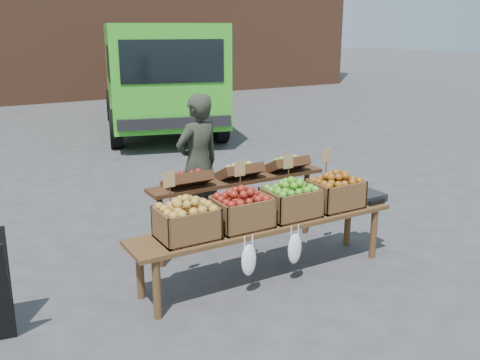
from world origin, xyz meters
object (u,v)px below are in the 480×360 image
vendor (198,164)px  weighing_scale (366,197)px  delivery_van (159,78)px  crate_russet_pears (242,212)px  display_bench (266,249)px  back_table (239,203)px  crate_red_apples (291,202)px  crate_green_apples (335,194)px  crate_golden_apples (187,223)px

vendor → weighing_scale: vendor is taller
delivery_van → crate_russet_pears: delivery_van is taller
display_bench → crate_russet_pears: 0.51m
back_table → crate_red_apples: 0.76m
display_bench → weighing_scale: size_ratio=7.94×
back_table → crate_green_apples: (0.71, -0.72, 0.19)m
crate_golden_apples → crate_green_apples: same height
delivery_van → back_table: delivery_van is taller
crate_golden_apples → crate_red_apples: size_ratio=1.00×
crate_red_apples → crate_green_apples: (0.55, 0.00, 0.00)m
vendor → crate_russet_pears: (-0.27, -1.45, -0.10)m
back_table → vendor: bearing=99.4°
delivery_van → weighing_scale: 7.63m
crate_red_apples → weighing_scale: 0.98m
crate_russet_pears → crate_green_apples: size_ratio=1.00×
delivery_van → crate_green_apples: delivery_van is taller
crate_red_apples → crate_green_apples: 0.55m
vendor → weighing_scale: 1.93m
crate_green_apples → back_table: bearing=134.6°
crate_golden_apples → crate_russet_pears: (0.55, 0.00, 0.00)m
delivery_van → crate_green_apples: (-1.16, -7.57, -0.48)m
display_bench → crate_russet_pears: size_ratio=5.40×
crate_green_apples → weighing_scale: crate_green_apples is taller
delivery_van → back_table: 7.14m
vendor → back_table: (0.12, -0.73, -0.29)m
display_bench → crate_russet_pears: (-0.28, 0.00, 0.42)m
vendor → weighing_scale: (1.26, -1.45, -0.20)m
vendor → crate_golden_apples: (-0.82, -1.45, -0.10)m
crate_russet_pears → crate_red_apples: same height
crate_russet_pears → weighing_scale: (1.52, 0.00, -0.10)m
vendor → weighing_scale: bearing=118.5°
delivery_van → crate_red_apples: 7.78m
crate_golden_apples → back_table: bearing=37.5°
crate_russet_pears → crate_green_apples: bearing=0.0°
display_bench → crate_red_apples: (0.28, 0.00, 0.42)m
vendor → crate_red_apples: (0.28, -1.45, -0.10)m
weighing_scale → crate_green_apples: bearing=180.0°
back_table → crate_red_apples: size_ratio=4.20×
back_table → crate_russet_pears: size_ratio=4.20×
crate_golden_apples → vendor: bearing=60.6°
crate_golden_apples → crate_red_apples: same height
back_table → display_bench: bearing=-99.0°
delivery_van → crate_golden_apples: size_ratio=10.67×
crate_russet_pears → back_table: bearing=61.6°
crate_russet_pears → vendor: bearing=79.5°
crate_green_apples → crate_russet_pears: bearing=180.0°
delivery_van → crate_russet_pears: (-2.26, -7.57, -0.48)m
weighing_scale → crate_russet_pears: bearing=180.0°
crate_golden_apples → delivery_van: bearing=69.6°
crate_golden_apples → crate_green_apples: size_ratio=1.00×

